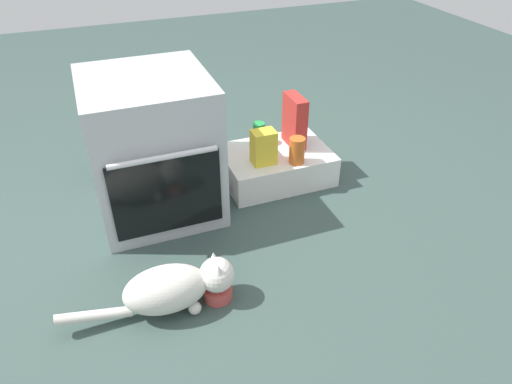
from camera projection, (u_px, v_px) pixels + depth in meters
name	position (u px, v px, depth m)	size (l,w,h in m)	color
ground	(177.00, 259.00, 2.07)	(8.00, 8.00, 0.00)	#384C47
oven	(153.00, 147.00, 2.21)	(0.56, 0.63, 0.68)	#B7BABF
pantry_cabinet	(276.00, 165.00, 2.57)	(0.57, 0.40, 0.17)	white
food_bowl	(218.00, 291.00, 1.87)	(0.12, 0.12, 0.08)	#C64C47
cat	(175.00, 287.00, 1.78)	(0.68, 0.20, 0.21)	silver
snack_bag	(264.00, 147.00, 2.37)	(0.12, 0.09, 0.18)	yellow
sauce_jar	(297.00, 150.00, 2.39)	(0.08, 0.08, 0.14)	#D16023
cereal_box	(295.00, 121.00, 2.51)	(0.07, 0.18, 0.28)	#B72D28
soda_can	(259.00, 133.00, 2.56)	(0.07, 0.07, 0.12)	green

